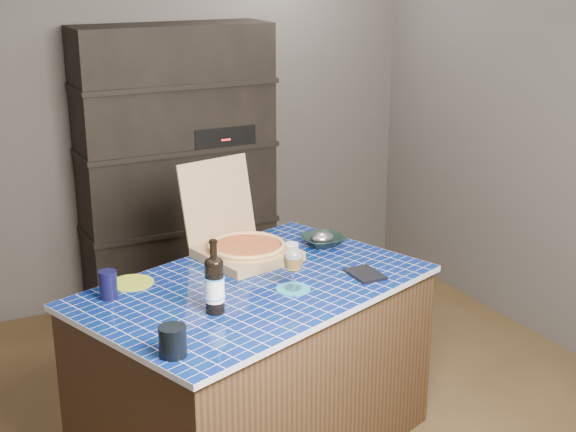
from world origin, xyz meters
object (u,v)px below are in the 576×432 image
pizza_box (244,245)px  bowl (323,241)px  dvd_case (365,274)px  kitchen_island (255,368)px  mead_bottle (215,284)px  wine_glass (293,261)px

pizza_box → bowl: bearing=-16.3°
dvd_case → bowl: size_ratio=0.87×
kitchen_island → bowl: bowl is taller
mead_bottle → wine_glass: mead_bottle is taller
mead_bottle → dvd_case: 0.76m
wine_glass → dvd_case: wine_glass is taller
mead_bottle → wine_glass: bearing=8.5°
bowl → wine_glass: bearing=-132.3°
kitchen_island → bowl: bearing=10.4°
kitchen_island → dvd_case: bearing=-35.4°
mead_bottle → bowl: bearing=32.1°
pizza_box → mead_bottle: 0.63m
wine_glass → kitchen_island: bearing=132.6°
wine_glass → dvd_case: 0.38m
pizza_box → dvd_case: bearing=-62.2°
pizza_box → wine_glass: 0.46m
wine_glass → bowl: size_ratio=0.93×
pizza_box → bowl: (0.41, -0.03, -0.04)m
kitchen_island → dvd_case: dvd_case is taller
mead_bottle → wine_glass: size_ratio=1.63×
bowl → kitchen_island: bearing=-150.1°
kitchen_island → bowl: size_ratio=8.44×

